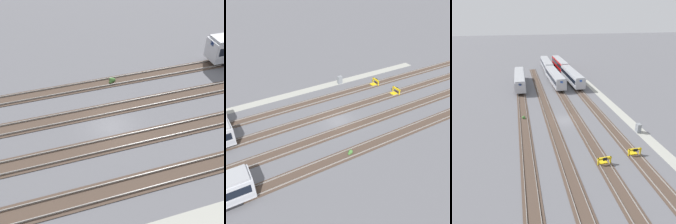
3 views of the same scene
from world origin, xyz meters
The scene contains 10 objects.
ground_plane centered at (0.00, 0.00, 0.00)m, with size 400.00×400.00×0.00m, color #5B5B60.
service_walkway centered at (0.00, -12.38, 0.00)m, with size 54.00×2.00×0.01m, color #9E9E93.
rail_track_nearest centered at (0.00, -7.74, 0.04)m, with size 90.00×2.24×0.21m.
rail_track_near_inner centered at (0.00, -2.58, 0.04)m, with size 90.00×2.24×0.21m.
rail_track_middle centered at (0.00, 2.58, 0.04)m, with size 90.00×2.24×0.21m.
rail_track_far_inner centered at (0.00, 7.74, 0.04)m, with size 90.00×2.24×0.21m.
bumper_stop_nearest_track centered at (-13.25, -7.74, 0.51)m, with size 1.35×2.00×1.22m.
bumper_stop_near_inner_track centered at (-14.35, -2.57, 0.51)m, with size 1.37×2.01×1.22m.
electrical_cabinet centered at (-7.23, -11.83, 0.80)m, with size 0.90×0.73×1.60m.
weed_clump centered at (2.54, 7.73, 0.24)m, with size 0.92×0.70×0.64m.
Camera 2 is at (17.95, 30.79, 24.87)m, focal length 42.00 mm.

